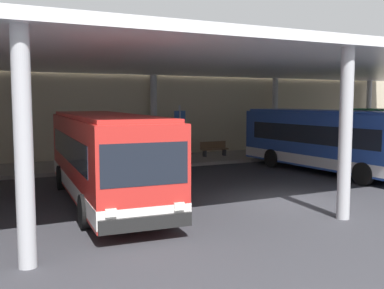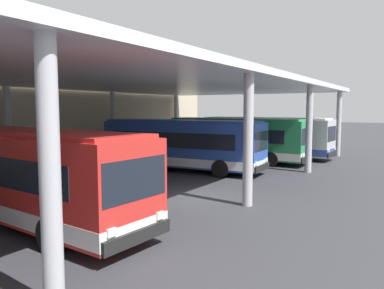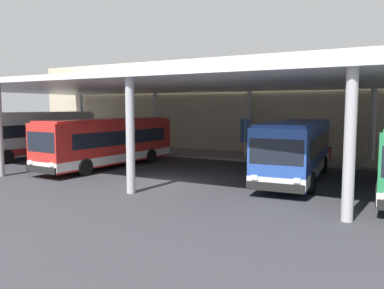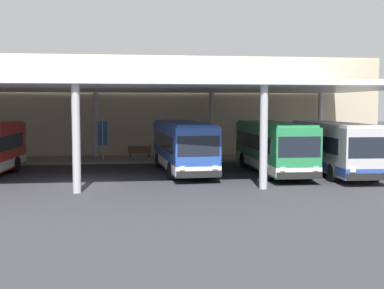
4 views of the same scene
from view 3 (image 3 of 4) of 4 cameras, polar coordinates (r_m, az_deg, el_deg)
ground_plane at (r=19.82m, az=-4.75°, el=-5.85°), size 200.00×200.00×0.00m
platform_kerb at (r=30.23m, az=7.38°, el=-1.75°), size 42.00×4.50×0.18m
station_building_facade at (r=33.05m, az=9.47°, el=5.89°), size 48.00×1.60×8.29m
canopy_shelter at (r=24.27m, az=2.27°, el=8.81°), size 40.00×17.00×5.55m
bus_nearest_bay at (r=32.53m, az=-22.65°, el=1.48°), size 2.92×11.39×3.57m
bus_second_bay at (r=25.59m, az=-12.37°, el=0.37°), size 3.22×10.67×3.17m
bus_middle_bay at (r=21.49m, az=15.40°, el=-0.67°), size 3.15×10.66×3.17m
bench_waiting at (r=29.22m, az=13.64°, el=-0.98°), size 1.80×0.45×0.92m
trash_bin at (r=28.48m, az=19.76°, el=-1.29°), size 0.52×0.52×0.98m
banner_sign at (r=29.08m, az=7.98°, el=1.70°), size 0.70×0.12×3.20m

